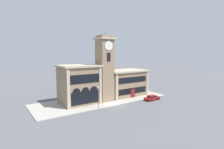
% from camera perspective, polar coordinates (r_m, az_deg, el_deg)
% --- Properties ---
extents(ground_plane, '(300.00, 300.00, 0.00)m').
position_cam_1_polar(ground_plane, '(44.04, 1.49, -10.09)').
color(ground_plane, '#56565B').
extents(sidewalk_kerb, '(37.34, 12.97, 0.15)m').
position_cam_1_polar(sidewalk_kerb, '(49.19, -3.05, -8.22)').
color(sidewalk_kerb, '#A39E93').
rests_on(sidewalk_kerb, ground_plane).
extents(clock_tower, '(4.47, 4.47, 18.75)m').
position_cam_1_polar(clock_tower, '(46.75, -2.37, 1.92)').
color(clock_tower, '#897056').
rests_on(clock_tower, ground_plane).
extents(town_hall_left_wing, '(9.84, 8.20, 9.97)m').
position_cam_1_polar(town_hall_left_wing, '(45.64, -10.78, -3.14)').
color(town_hall_left_wing, '#897056').
rests_on(town_hall_left_wing, ground_plane).
extents(town_hall_right_wing, '(13.18, 8.20, 7.91)m').
position_cam_1_polar(town_hall_right_wing, '(53.74, 4.18, -2.70)').
color(town_hall_right_wing, '#897056').
rests_on(town_hall_right_wing, ground_plane).
extents(parked_car_near, '(4.71, 1.91, 1.38)m').
position_cam_1_polar(parked_car_near, '(50.08, 12.95, -7.35)').
color(parked_car_near, maroon).
rests_on(parked_car_near, ground_plane).
extents(street_lamp, '(0.36, 0.36, 5.08)m').
position_cam_1_polar(street_lamp, '(41.00, -4.43, -6.25)').
color(street_lamp, '#4C4C51').
rests_on(street_lamp, sidewalk_kerb).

